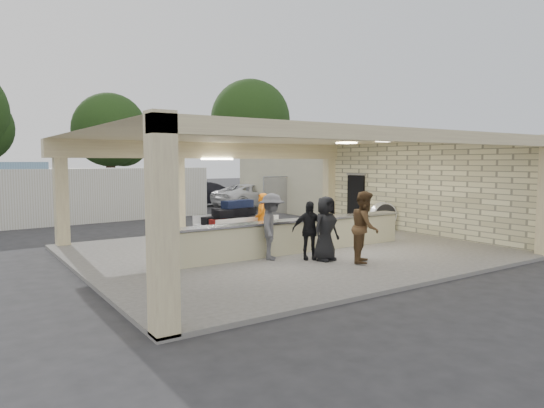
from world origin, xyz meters
TOP-DOWN VIEW (x-y plane):
  - ground at (0.00, 0.00)m, footprint 120.00×120.00m
  - pavilion at (0.21, 0.66)m, footprint 12.01×10.00m
  - baggage_counter at (0.00, -0.50)m, footprint 8.20×0.58m
  - luggage_cart at (-0.74, 1.92)m, footprint 2.50×1.64m
  - drum_fan at (5.46, 1.17)m, footprint 1.05×0.62m
  - baggage_handler at (-0.31, 0.92)m, footprint 0.61×0.70m
  - passenger_a at (0.64, -2.70)m, footprint 0.97×0.91m
  - passenger_b at (-0.35, -1.55)m, footprint 1.00×0.73m
  - passenger_c at (-1.22, -1.01)m, footprint 1.06×1.17m
  - passenger_d at (-0.07, -1.93)m, footprint 0.90×0.48m
  - car_white_a at (6.91, 12.96)m, footprint 5.39×3.09m
  - car_white_b at (10.98, 13.50)m, footprint 4.62×2.08m
  - car_dark at (5.16, 15.61)m, footprint 4.63×1.90m
  - container_white at (-2.97, 11.72)m, footprint 11.57×3.34m
  - fence at (11.00, 9.00)m, footprint 12.06×0.06m
  - tree_mid at (2.32, 26.16)m, footprint 6.00×5.60m
  - tree_right at (14.32, 25.16)m, footprint 7.20×7.00m
  - adjacent_building at (9.50, 10.00)m, footprint 6.00×8.00m

SIDE VIEW (x-z plane):
  - ground at x=0.00m, z-range 0.00..0.00m
  - baggage_counter at x=0.00m, z-range 0.10..1.08m
  - drum_fan at x=5.46m, z-range 0.14..1.25m
  - car_white_b at x=10.98m, z-range 0.00..1.42m
  - car_white_a at x=6.91m, z-range 0.00..1.46m
  - car_dark at x=5.16m, z-range 0.00..1.51m
  - luggage_cart at x=-0.74m, z-range 0.15..1.56m
  - passenger_b at x=-0.35m, z-range 0.10..1.71m
  - baggage_handler at x=-0.31m, z-range 0.10..1.79m
  - passenger_d at x=-0.07m, z-range 0.10..1.85m
  - passenger_c at x=-1.22m, z-range 0.10..1.92m
  - passenger_a at x=0.64m, z-range 0.10..2.01m
  - fence at x=11.00m, z-range 0.04..2.07m
  - container_white at x=-2.97m, z-range 0.00..2.47m
  - pavilion at x=0.21m, z-range -0.43..3.12m
  - adjacent_building at x=9.50m, z-range 0.00..3.20m
  - tree_mid at x=2.32m, z-range 0.96..8.96m
  - tree_right at x=14.32m, z-range 1.21..11.21m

